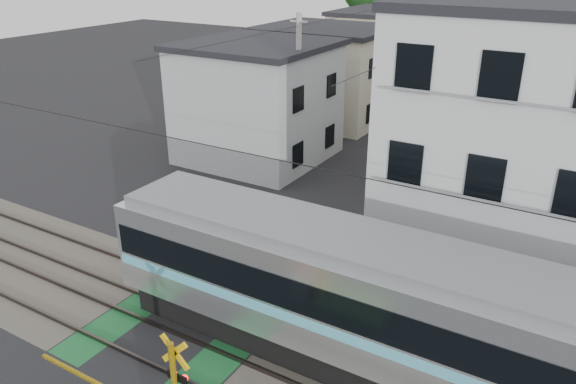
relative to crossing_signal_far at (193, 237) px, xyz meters
The scene contains 10 objects.
ground 4.53m from the crossing_signal_far, 54.71° to the right, with size 120.00×120.00×0.00m, color black.
track_bed 4.53m from the crossing_signal_far, 54.71° to the right, with size 120.00×120.00×0.14m.
crossing_signal_far is the anchor object (origin of this frame).
apartment_block 13.14m from the crossing_signal_far, 27.78° to the left, with size 10.20×8.36×9.30m.
houses_row 22.59m from the crossing_signal_far, 82.74° to the left, with size 22.07×31.35×6.80m.
tree_hill 45.32m from the crossing_signal_far, 87.96° to the left, with size 40.00×12.44×11.88m.
catenary 9.78m from the crossing_signal_far, 22.86° to the right, with size 60.00×5.04×7.00m.
utility_poles 19.70m from the crossing_signal_far, 85.47° to the left, with size 7.90×42.00×8.00m.
pedestrian 26.67m from the crossing_signal_far, 83.79° to the left, with size 0.64×0.42×1.77m, color #34303C.
weed_patches 5.76m from the crossing_signal_far, 40.76° to the right, with size 10.25×8.80×0.40m.
Camera 1 is at (10.11, -10.61, 10.73)m, focal length 35.00 mm.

